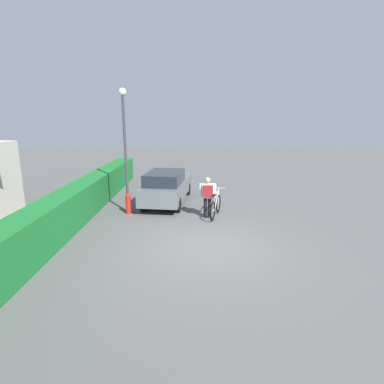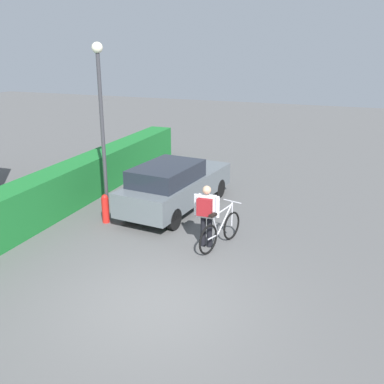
% 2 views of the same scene
% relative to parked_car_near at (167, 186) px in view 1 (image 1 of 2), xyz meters
% --- Properties ---
extents(ground_plane, '(60.00, 60.00, 0.00)m').
position_rel_parked_car_near_xyz_m(ground_plane, '(-4.81, -1.60, -0.76)').
color(ground_plane, '#545454').
extents(hedge_row, '(21.56, 0.90, 1.26)m').
position_rel_parked_car_near_xyz_m(hedge_row, '(-4.81, 3.10, -0.13)').
color(hedge_row, '#1A692A').
rests_on(hedge_row, ground).
extents(parked_car_near, '(4.50, 2.10, 1.47)m').
position_rel_parked_car_near_xyz_m(parked_car_near, '(0.00, 0.00, 0.00)').
color(parked_car_near, slate).
rests_on(parked_car_near, ground).
extents(bicycle, '(1.70, 0.65, 1.02)m').
position_rel_parked_car_near_xyz_m(bicycle, '(-1.97, -2.01, -0.36)').
color(bicycle, black).
rests_on(bicycle, ground).
extents(person_rider, '(0.35, 0.64, 1.55)m').
position_rel_parked_car_near_xyz_m(person_rider, '(-2.12, -1.69, 0.17)').
color(person_rider, black).
rests_on(person_rider, ground).
extents(street_lamp, '(0.28, 0.28, 4.75)m').
position_rel_parked_car_near_xyz_m(street_lamp, '(-1.42, 1.44, 2.26)').
color(street_lamp, '#38383D').
rests_on(street_lamp, ground).
extents(fire_hydrant, '(0.20, 0.20, 0.81)m').
position_rel_parked_car_near_xyz_m(fire_hydrant, '(-1.61, 1.39, -0.35)').
color(fire_hydrant, red).
rests_on(fire_hydrant, ground).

